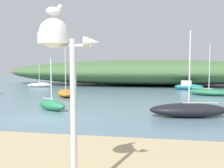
# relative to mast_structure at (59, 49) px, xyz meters

# --- Properties ---
(ground_plane) EXTENTS (120.00, 120.00, 0.00)m
(ground_plane) POSITION_rel_mast_structure_xyz_m (-4.28, 7.81, -3.08)
(ground_plane) COLOR slate
(distant_hill) EXTENTS (47.26, 15.27, 4.04)m
(distant_hill) POSITION_rel_mast_structure_xyz_m (0.59, 35.16, -1.06)
(distant_hill) COLOR #476B3D
(distant_hill) RESTS_ON ground
(mast_structure) EXTENTS (1.15, 0.59, 3.44)m
(mast_structure) POSITION_rel_mast_structure_xyz_m (0.00, 0.00, 0.00)
(mast_structure) COLOR silver
(mast_structure) RESTS_ON beach_sand
(seagull_on_radar) EXTENTS (0.36, 0.25, 0.26)m
(seagull_on_radar) POSITION_rel_mast_structure_xyz_m (-0.08, 0.01, 0.70)
(seagull_on_radar) COLOR orange
(seagull_on_radar) RESTS_ON mast_structure
(sailboat_near_shore) EXTENTS (4.42, 2.79, 5.19)m
(sailboat_near_shore) POSITION_rel_mast_structure_xyz_m (7.32, 20.65, -2.75)
(sailboat_near_shore) COLOR #287A4C
(sailboat_near_shore) RESTS_ON ground
(sailboat_east_reach) EXTENTS (3.51, 1.80, 3.40)m
(sailboat_east_reach) POSITION_rel_mast_structure_xyz_m (-14.24, 27.49, -2.76)
(sailboat_east_reach) COLOR white
(sailboat_east_reach) RESTS_ON ground
(sailboat_inner_mooring) EXTENTS (4.55, 2.15, 4.78)m
(sailboat_inner_mooring) POSITION_rel_mast_structure_xyz_m (3.75, 9.49, -2.69)
(sailboat_inner_mooring) COLOR black
(sailboat_inner_mooring) RESTS_ON ground
(motorboat_off_point) EXTENTS (3.53, 1.19, 1.16)m
(motorboat_off_point) POSITION_rel_mast_structure_xyz_m (6.23, 26.80, -2.63)
(motorboat_off_point) COLOR teal
(motorboat_off_point) RESTS_ON ground
(sailboat_far_right) EXTENTS (2.67, 2.11, 3.35)m
(sailboat_far_right) POSITION_rel_mast_structure_xyz_m (-4.72, 10.20, -2.73)
(sailboat_far_right) COLOR #287A4C
(sailboat_far_right) RESTS_ON ground
(sailboat_mid_channel) EXTENTS (2.94, 4.33, 4.57)m
(sailboat_mid_channel) POSITION_rel_mast_structure_xyz_m (-6.55, 17.61, -2.74)
(sailboat_mid_channel) COLOR orange
(sailboat_mid_channel) RESTS_ON ground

